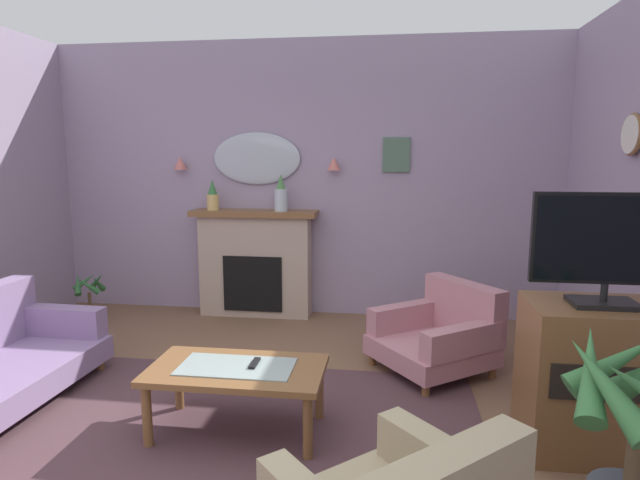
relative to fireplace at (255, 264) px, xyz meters
name	(u,v)px	position (x,y,z in m)	size (l,w,h in m)	color
floor	(215,472)	(0.49, -2.81, -0.62)	(6.48, 6.97, 0.10)	brown
wall_back	(302,180)	(0.49, 0.22, 0.91)	(6.48, 0.10, 2.96)	#9E8CA8
patterned_rug	(226,444)	(0.49, -2.61, -0.56)	(3.20, 2.40, 0.01)	#4C3338
fireplace	(255,264)	(0.00, 0.00, 0.00)	(1.36, 0.36, 1.16)	tan
mantel_vase_centre	(213,197)	(-0.45, -0.03, 0.73)	(0.13, 0.13, 0.33)	tan
mantel_vase_right	(281,195)	(0.30, -0.03, 0.76)	(0.14, 0.14, 0.40)	silver
wall_mirror	(257,159)	(0.00, 0.14, 1.14)	(0.96, 0.06, 0.56)	#B2BCC6
wall_sconce_left	(180,163)	(-0.85, 0.09, 1.09)	(0.14, 0.14, 0.14)	#D17066
wall_sconce_right	(334,163)	(0.85, 0.09, 1.09)	(0.14, 0.14, 0.14)	#D17066
wall_clock	(632,134)	(3.19, -1.31, 1.33)	(0.04, 0.31, 0.31)	silver
framed_picture	(396,155)	(1.50, 0.15, 1.18)	(0.28, 0.03, 0.36)	#4C6B56
coffee_table	(237,375)	(0.52, -2.46, -0.19)	(1.10, 0.60, 0.45)	brown
tv_remote	(255,364)	(0.63, -2.42, -0.12)	(0.04, 0.16, 0.02)	black
armchair_in_corner	(440,333)	(1.88, -1.26, -0.27)	(1.14, 1.13, 0.71)	#B77A84
tv_cabinet	(595,378)	(2.68, -2.35, -0.12)	(0.80, 0.57, 0.90)	brown
tv_flatscreen	(608,246)	(2.68, -2.37, 0.68)	(0.84, 0.24, 0.65)	black
potted_plant_tall_palm	(637,437)	(2.53, -3.22, -0.01)	(0.67, 0.67, 1.03)	#474C56
potted_plant_small_fern	(90,298)	(-1.65, -0.53, -0.31)	(0.35, 0.36, 0.54)	brown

